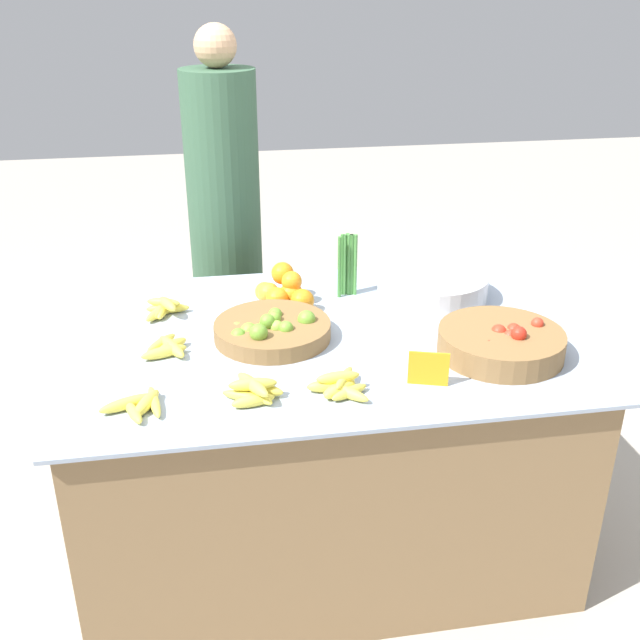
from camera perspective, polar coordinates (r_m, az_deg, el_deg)
The scene contains 14 objects.
ground_plane at distance 2.75m, azimuth 0.00°, elevation -15.33°, with size 12.00×12.00×0.00m, color #ADA599.
market_table at distance 2.52m, azimuth 0.00°, elevation -8.80°, with size 1.53×1.09×0.75m.
lime_bowl at distance 2.29m, azimuth -3.68°, elevation -0.75°, with size 0.36×0.36×0.09m.
tomato_basket at distance 2.26m, azimuth 13.58°, elevation -1.67°, with size 0.37×0.37×0.11m.
orange_pile at distance 2.52m, azimuth -2.74°, elevation 2.22°, with size 0.19×0.20×0.13m.
metal_bowl at distance 2.59m, azimuth 8.54°, elevation 2.55°, with size 0.38×0.38×0.09m.
price_sign at distance 2.05m, azimuth 8.27°, elevation -3.69°, with size 0.11×0.04×0.10m.
veg_bundle at distance 2.58m, azimuth 2.11°, elevation 4.21°, with size 0.07×0.04×0.22m.
banana_bunch_back_center at distance 2.26m, azimuth -11.54°, elevation -2.05°, with size 0.15×0.17×0.04m.
banana_bunch_middle_left at distance 2.51m, azimuth -11.82°, elevation 0.87°, with size 0.15×0.16×0.06m.
banana_bunch_front_left at distance 1.98m, azimuth -5.00°, elevation -5.39°, with size 0.17×0.14×0.06m.
banana_bunch_middle_right at distance 2.00m, azimuth 1.53°, elevation -5.07°, with size 0.17×0.17×0.06m.
banana_bunch_front_right at distance 1.99m, azimuth -13.56°, elevation -6.27°, with size 0.17×0.18×0.03m.
vendor_person at distance 3.12m, azimuth -7.14°, elevation 5.62°, with size 0.29×0.29×1.61m.
Camera 1 is at (-0.35, -2.06, 1.79)m, focal length 42.00 mm.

